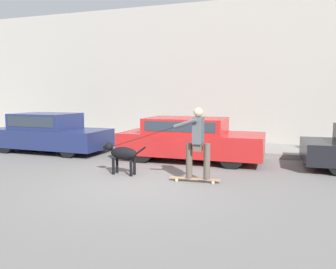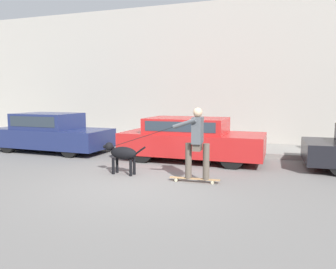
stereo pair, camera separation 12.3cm
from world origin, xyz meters
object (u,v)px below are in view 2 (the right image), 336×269
parked_car_0 (51,133)px  parked_car_1 (191,139)px  skateboarder (197,140)px  dog (122,153)px

parked_car_0 → parked_car_1: parked_car_0 is taller
parked_car_1 → skateboarder: (0.75, -2.42, 0.31)m
parked_car_1 → dog: 2.55m
parked_car_0 → skateboarder: 6.27m
parked_car_1 → dog: size_ratio=3.57×
parked_car_1 → skateboarder: bearing=-72.0°
parked_car_0 → dog: size_ratio=3.52×
parked_car_0 → dog: parked_car_0 is taller
parked_car_0 → parked_car_1: 5.02m
dog → skateboarder: bearing=-179.5°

